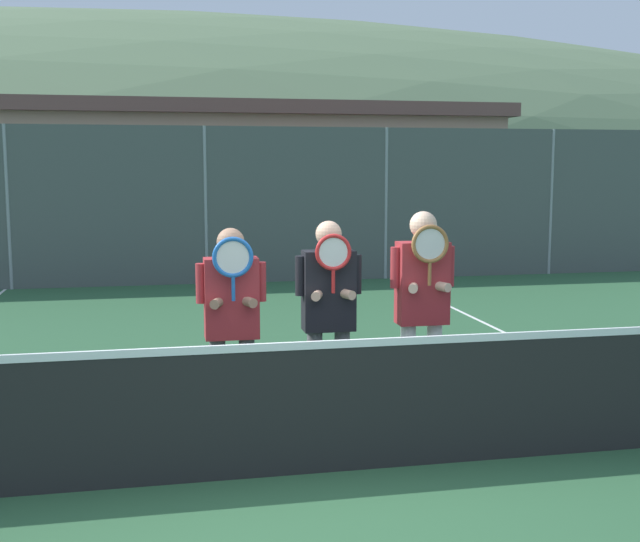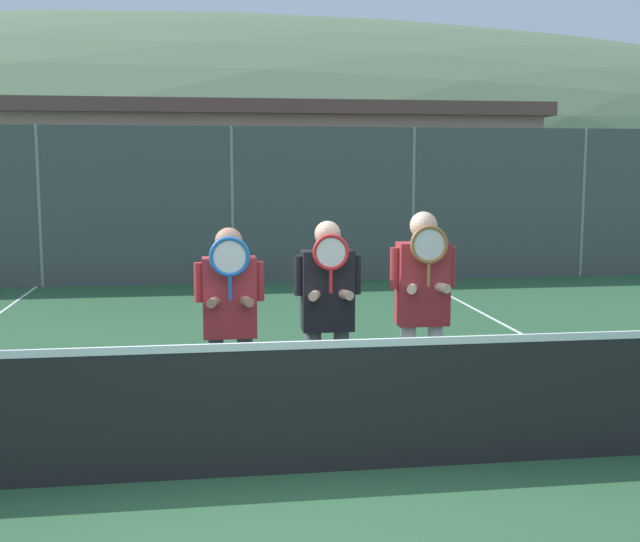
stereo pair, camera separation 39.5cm
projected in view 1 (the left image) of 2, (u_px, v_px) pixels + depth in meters
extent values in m
plane|color=#2D5B38|center=(291.00, 475.00, 5.78)|extent=(120.00, 120.00, 0.00)
ellipsoid|color=#5B7551|center=(170.00, 198.00, 56.04)|extent=(116.01, 64.45, 22.56)
cube|color=tan|center=(211.00, 182.00, 22.79)|extent=(15.74, 5.00, 3.54)
cube|color=brown|center=(210.00, 112.00, 22.54)|extent=(16.24, 5.50, 0.36)
cylinder|color=gray|center=(8.00, 208.00, 14.30)|extent=(0.06, 0.06, 2.95)
cylinder|color=gray|center=(206.00, 206.00, 14.99)|extent=(0.06, 0.06, 2.95)
cylinder|color=gray|center=(386.00, 204.00, 15.69)|extent=(0.06, 0.06, 2.95)
cylinder|color=gray|center=(551.00, 202.00, 16.38)|extent=(0.06, 0.06, 2.95)
cube|color=#4C5451|center=(206.00, 206.00, 14.99)|extent=(21.05, 0.02, 2.95)
cube|color=black|center=(290.00, 413.00, 5.72)|extent=(9.56, 0.02, 0.93)
cube|color=white|center=(290.00, 346.00, 5.66)|extent=(9.56, 0.03, 0.06)
cube|color=white|center=(553.00, 355.00, 9.41)|extent=(0.05, 16.00, 0.01)
cylinder|color=#56565B|center=(218.00, 388.00, 6.54)|extent=(0.13, 0.13, 0.83)
cylinder|color=#56565B|center=(247.00, 386.00, 6.59)|extent=(0.13, 0.13, 0.83)
cube|color=maroon|center=(231.00, 298.00, 6.47)|extent=(0.43, 0.22, 0.65)
sphere|color=#997056|center=(231.00, 242.00, 6.41)|extent=(0.22, 0.22, 0.22)
cylinder|color=maroon|center=(201.00, 283.00, 6.41)|extent=(0.08, 0.08, 0.32)
cylinder|color=maroon|center=(261.00, 282.00, 6.50)|extent=(0.08, 0.08, 0.32)
cylinder|color=#997056|center=(219.00, 302.00, 6.36)|extent=(0.16, 0.27, 0.08)
cylinder|color=#997056|center=(246.00, 301.00, 6.41)|extent=(0.16, 0.27, 0.08)
cylinder|color=#1E5BAD|center=(233.00, 288.00, 6.28)|extent=(0.03, 0.03, 0.20)
torus|color=#1E5BAD|center=(233.00, 257.00, 6.25)|extent=(0.32, 0.03, 0.32)
cylinder|color=silver|center=(233.00, 257.00, 6.25)|extent=(0.27, 0.00, 0.27)
cylinder|color=#56565B|center=(315.00, 380.00, 6.75)|extent=(0.13, 0.13, 0.85)
cylinder|color=#56565B|center=(342.00, 378.00, 6.80)|extent=(0.13, 0.13, 0.85)
cube|color=black|center=(329.00, 291.00, 6.68)|extent=(0.43, 0.22, 0.67)
sphere|color=tan|center=(329.00, 234.00, 6.61)|extent=(0.22, 0.22, 0.22)
cylinder|color=black|center=(300.00, 276.00, 6.61)|extent=(0.08, 0.08, 0.33)
cylinder|color=black|center=(357.00, 274.00, 6.71)|extent=(0.08, 0.08, 0.33)
cylinder|color=tan|center=(318.00, 294.00, 6.57)|extent=(0.16, 0.27, 0.08)
cylinder|color=tan|center=(344.00, 293.00, 6.61)|extent=(0.16, 0.27, 0.08)
cylinder|color=red|center=(333.00, 281.00, 6.49)|extent=(0.03, 0.03, 0.20)
torus|color=red|center=(333.00, 252.00, 6.46)|extent=(0.30, 0.03, 0.30)
cylinder|color=silver|center=(333.00, 252.00, 6.46)|extent=(0.25, 0.00, 0.25)
cylinder|color=white|center=(408.00, 375.00, 6.86)|extent=(0.13, 0.13, 0.88)
cylinder|color=white|center=(434.00, 373.00, 6.90)|extent=(0.13, 0.13, 0.88)
cube|color=maroon|center=(422.00, 283.00, 6.78)|extent=(0.43, 0.22, 0.70)
sphere|color=#DBB293|center=(423.00, 225.00, 6.71)|extent=(0.23, 0.23, 0.23)
cylinder|color=maroon|center=(395.00, 268.00, 6.71)|extent=(0.08, 0.08, 0.34)
cylinder|color=maroon|center=(449.00, 266.00, 6.81)|extent=(0.08, 0.08, 0.34)
cylinder|color=#DBB293|center=(414.00, 287.00, 6.67)|extent=(0.16, 0.27, 0.08)
cylinder|color=#DBB293|center=(438.00, 286.00, 6.71)|extent=(0.16, 0.27, 0.08)
cylinder|color=#936033|center=(430.00, 273.00, 6.59)|extent=(0.03, 0.03, 0.20)
torus|color=#936033|center=(430.00, 244.00, 6.56)|extent=(0.32, 0.03, 0.32)
cylinder|color=silver|center=(430.00, 244.00, 6.56)|extent=(0.26, 0.00, 0.26)
cube|color=slate|center=(149.00, 233.00, 18.06)|extent=(4.73, 1.78, 0.84)
cube|color=#2D3842|center=(148.00, 199.00, 17.96)|extent=(2.60, 1.64, 0.69)
cylinder|color=black|center=(221.00, 254.00, 17.53)|extent=(0.60, 0.16, 0.60)
cylinder|color=black|center=(215.00, 246.00, 19.31)|extent=(0.60, 0.16, 0.60)
cylinder|color=black|center=(75.00, 257.00, 16.93)|extent=(0.60, 0.16, 0.60)
cylinder|color=black|center=(82.00, 249.00, 18.70)|extent=(0.60, 0.16, 0.60)
cube|color=maroon|center=(381.00, 229.00, 19.42)|extent=(4.56, 1.85, 0.78)
cube|color=#2D3842|center=(382.00, 200.00, 19.33)|extent=(2.51, 1.70, 0.64)
cylinder|color=black|center=(453.00, 248.00, 18.85)|extent=(0.60, 0.16, 0.60)
cylinder|color=black|center=(426.00, 241.00, 20.68)|extent=(0.60, 0.16, 0.60)
cylinder|color=black|center=(330.00, 251.00, 18.26)|extent=(0.60, 0.16, 0.60)
cylinder|color=black|center=(314.00, 243.00, 20.10)|extent=(0.60, 0.16, 0.60)
cube|color=navy|center=(595.00, 227.00, 20.26)|extent=(4.78, 1.79, 0.77)
cube|color=#2D3842|center=(596.00, 199.00, 20.17)|extent=(2.63, 1.65, 0.63)
cylinder|color=black|center=(629.00, 238.00, 21.51)|extent=(0.60, 0.16, 0.60)
cylinder|color=black|center=(556.00, 247.00, 19.11)|extent=(0.60, 0.16, 0.60)
cylinder|color=black|center=(522.00, 240.00, 20.89)|extent=(0.60, 0.16, 0.60)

